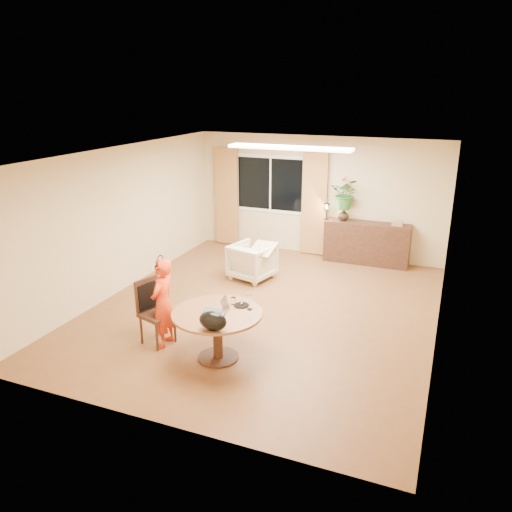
{
  "coord_description": "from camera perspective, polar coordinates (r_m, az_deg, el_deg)",
  "views": [
    {
      "loc": [
        2.75,
        -7.19,
        3.57
      ],
      "look_at": [
        -0.07,
        -0.2,
        1.01
      ],
      "focal_mm": 35.0,
      "sensor_mm": 36.0,
      "label": 1
    }
  ],
  "objects": [
    {
      "name": "curtain_right",
      "position": [
        10.99,
        6.67,
        5.9
      ],
      "size": [
        0.55,
        0.08,
        2.25
      ],
      "primitive_type": "cube",
      "color": "brown",
      "rests_on": "wall_back"
    },
    {
      "name": "armchair",
      "position": [
        9.7,
        -0.42,
        -0.6
      ],
      "size": [
        0.92,
        0.93,
        0.7
      ],
      "primitive_type": "imported",
      "rotation": [
        0.0,
        0.0,
        2.89
      ],
      "color": "beige",
      "rests_on": "floor"
    },
    {
      "name": "sideboard",
      "position": [
        10.79,
        12.53,
        1.46
      ],
      "size": [
        1.76,
        0.43,
        0.88
      ],
      "primitive_type": "cube",
      "color": "black",
      "rests_on": "floor"
    },
    {
      "name": "throw",
      "position": [
        9.5,
        0.78,
        1.29
      ],
      "size": [
        0.48,
        0.57,
        0.03
      ],
      "primitive_type": null,
      "rotation": [
        0.0,
        0.0,
        -0.05
      ],
      "color": "beige",
      "rests_on": "armchair"
    },
    {
      "name": "pot_lid",
      "position": [
        6.92,
        -1.66,
        -5.59
      ],
      "size": [
        0.26,
        0.26,
        0.03
      ],
      "primitive_type": null,
      "rotation": [
        0.0,
        0.0,
        -0.29
      ],
      "color": "white",
      "rests_on": "dining_table"
    },
    {
      "name": "window",
      "position": [
        11.3,
        1.66,
        8.22
      ],
      "size": [
        1.7,
        0.03,
        1.3
      ],
      "color": "white",
      "rests_on": "wall_back"
    },
    {
      "name": "wall_back",
      "position": [
        11.03,
        7.09,
        6.76
      ],
      "size": [
        5.5,
        0.0,
        5.5
      ],
      "primitive_type": "plane",
      "rotation": [
        1.57,
        0.0,
        0.0
      ],
      "color": "#D2B789",
      "rests_on": "floor"
    },
    {
      "name": "bouquet",
      "position": [
        10.62,
        10.23,
        7.03
      ],
      "size": [
        0.61,
        0.53,
        0.66
      ],
      "primitive_type": "imported",
      "rotation": [
        0.0,
        0.0,
        -0.02
      ],
      "color": "#2D6325",
      "rests_on": "vase"
    },
    {
      "name": "handbag",
      "position": [
        6.25,
        -4.95,
        -7.4
      ],
      "size": [
        0.37,
        0.22,
        0.25
      ],
      "primitive_type": null,
      "rotation": [
        0.0,
        0.0,
        0.0
      ],
      "color": "black",
      "rests_on": "dining_table"
    },
    {
      "name": "wall_right",
      "position": [
        7.54,
        20.89,
        -0.02
      ],
      "size": [
        0.0,
        6.5,
        6.5
      ],
      "primitive_type": "plane",
      "rotation": [
        1.57,
        0.0,
        -1.57
      ],
      "color": "#D2B789",
      "rests_on": "floor"
    },
    {
      "name": "wall_left",
      "position": [
        9.33,
        -15.03,
        4.05
      ],
      "size": [
        0.0,
        6.5,
        6.5
      ],
      "primitive_type": "plane",
      "rotation": [
        1.57,
        0.0,
        1.57
      ],
      "color": "#D2B789",
      "rests_on": "floor"
    },
    {
      "name": "dining_chair",
      "position": [
        7.37,
        -11.25,
        -6.36
      ],
      "size": [
        0.56,
        0.54,
        0.97
      ],
      "primitive_type": null,
      "rotation": [
        0.0,
        0.0,
        -0.29
      ],
      "color": "black",
      "rests_on": "floor"
    },
    {
      "name": "ceiling",
      "position": [
        7.76,
        1.04,
        11.59
      ],
      "size": [
        6.5,
        6.5,
        0.0
      ],
      "primitive_type": "plane",
      "rotation": [
        3.14,
        0.0,
        0.0
      ],
      "color": "white",
      "rests_on": "wall_back"
    },
    {
      "name": "laptop",
      "position": [
        6.75,
        -4.83,
        -5.43
      ],
      "size": [
        0.37,
        0.28,
        0.23
      ],
      "primitive_type": null,
      "rotation": [
        0.0,
        0.0,
        0.16
      ],
      "color": "#B7B7BC",
      "rests_on": "dining_table"
    },
    {
      "name": "ceiling_panel",
      "position": [
        8.89,
        3.87,
        12.24
      ],
      "size": [
        2.2,
        0.35,
        0.05
      ],
      "primitive_type": "cube",
      "color": "white",
      "rests_on": "ceiling"
    },
    {
      "name": "floor",
      "position": [
        8.49,
        0.93,
        -6.11
      ],
      "size": [
        6.5,
        6.5,
        0.0
      ],
      "primitive_type": "plane",
      "color": "brown",
      "rests_on": "ground"
    },
    {
      "name": "tumbler",
      "position": [
        6.96,
        -2.59,
        -5.15
      ],
      "size": [
        0.09,
        0.09,
        0.1
      ],
      "primitive_type": null,
      "rotation": [
        0.0,
        0.0,
        0.26
      ],
      "color": "white",
      "rests_on": "dining_table"
    },
    {
      "name": "book_stack",
      "position": [
        10.58,
        15.87,
        3.59
      ],
      "size": [
        0.25,
        0.21,
        0.09
      ],
      "primitive_type": null,
      "rotation": [
        0.0,
        0.0,
        -0.22
      ],
      "color": "olive",
      "rests_on": "sideboard"
    },
    {
      "name": "child",
      "position": [
        7.24,
        -10.6,
        -5.29
      ],
      "size": [
        0.5,
        0.34,
        1.31
      ],
      "primitive_type": "imported",
      "rotation": [
        0.0,
        0.0,
        -1.51
      ],
      "color": "#BA0E0E",
      "rests_on": "floor"
    },
    {
      "name": "curtain_left",
      "position": [
        11.7,
        -3.34,
        6.79
      ],
      "size": [
        0.55,
        0.08,
        2.25
      ],
      "primitive_type": "cube",
      "color": "brown",
      "rests_on": "wall_back"
    },
    {
      "name": "desk_lamp",
      "position": [
        10.74,
        8.07,
        5.09
      ],
      "size": [
        0.18,
        0.18,
        0.36
      ],
      "primitive_type": null,
      "rotation": [
        0.0,
        0.0,
        0.29
      ],
      "color": "black",
      "rests_on": "sideboard"
    },
    {
      "name": "vase",
      "position": [
        10.73,
        9.96,
        4.67
      ],
      "size": [
        0.26,
        0.26,
        0.25
      ],
      "primitive_type": "imported",
      "rotation": [
        0.0,
        0.0,
        0.08
      ],
      "color": "black",
      "rests_on": "sideboard"
    },
    {
      "name": "wine_glass",
      "position": [
        6.78,
        -0.74,
        -5.31
      ],
      "size": [
        0.08,
        0.08,
        0.21
      ],
      "primitive_type": null,
      "rotation": [
        0.0,
        0.0,
        0.05
      ],
      "color": "white",
      "rests_on": "dining_table"
    },
    {
      "name": "dining_table",
      "position": [
        6.82,
        -4.44,
        -7.57
      ],
      "size": [
        1.23,
        1.23,
        0.7
      ],
      "color": "brown",
      "rests_on": "floor"
    }
  ]
}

